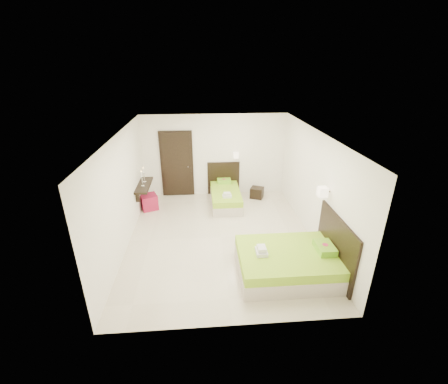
{
  "coord_description": "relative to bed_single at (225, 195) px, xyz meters",
  "views": [
    {
      "loc": [
        -0.44,
        -6.4,
        4.04
      ],
      "look_at": [
        0.1,
        0.3,
        1.1
      ],
      "focal_mm": 24.0,
      "sensor_mm": 36.0,
      "label": 1
    }
  ],
  "objects": [
    {
      "name": "nightstand",
      "position": [
        1.04,
        0.32,
        -0.09
      ],
      "size": [
        0.5,
        0.47,
        0.35
      ],
      "primitive_type": "cube",
      "rotation": [
        0.0,
        0.0,
        -0.42
      ],
      "color": "black",
      "rests_on": "ground"
    },
    {
      "name": "bed_single",
      "position": [
        0.0,
        0.0,
        0.0
      ],
      "size": [
        1.04,
        1.73,
        1.43
      ],
      "color": "beige",
      "rests_on": "ground"
    },
    {
      "name": "console_shelf",
      "position": [
        -2.36,
        -0.36,
        0.55
      ],
      "size": [
        0.35,
        1.2,
        0.78
      ],
      "color": "black",
      "rests_on": "ground"
    },
    {
      "name": "door",
      "position": [
        -1.48,
        0.74,
        0.79
      ],
      "size": [
        1.02,
        0.15,
        2.14
      ],
      "color": "black",
      "rests_on": "ground"
    },
    {
      "name": "bed_double",
      "position": [
        1.05,
        -3.46,
        0.03
      ],
      "size": [
        2.0,
        1.7,
        1.65
      ],
      "color": "beige",
      "rests_on": "ground"
    },
    {
      "name": "ottoman",
      "position": [
        -2.29,
        -0.21,
        -0.04
      ],
      "size": [
        0.58,
        0.58,
        0.44
      ],
      "primitive_type": "cube",
      "rotation": [
        0.0,
        0.0,
        0.37
      ],
      "color": "maroon",
      "rests_on": "ground"
    },
    {
      "name": "floor",
      "position": [
        -0.28,
        -1.96,
        -0.26
      ],
      "size": [
        5.5,
        5.5,
        0.0
      ],
      "primitive_type": "plane",
      "color": "beige",
      "rests_on": "ground"
    }
  ]
}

